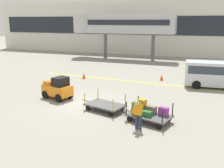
# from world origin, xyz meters

# --- Properties ---
(ground_plane) EXTENTS (120.00, 120.00, 0.00)m
(ground_plane) POSITION_xyz_m (0.00, 0.00, 0.00)
(ground_plane) COLOR gray
(apron_lead_line) EXTENTS (17.08, 1.20, 0.01)m
(apron_lead_line) POSITION_xyz_m (0.52, 7.11, 0.00)
(apron_lead_line) COLOR yellow
(apron_lead_line) RESTS_ON ground_plane
(terminal_building) EXTENTS (59.70, 2.51, 8.38)m
(terminal_building) POSITION_xyz_m (0.00, 25.98, 4.20)
(terminal_building) COLOR silver
(terminal_building) RESTS_ON ground_plane
(jet_bridge) EXTENTS (14.89, 3.00, 6.20)m
(jet_bridge) POSITION_xyz_m (-4.79, 19.99, 4.84)
(jet_bridge) COLOR #B7B7BC
(jet_bridge) RESTS_ON ground_plane
(baggage_tug) EXTENTS (2.31, 1.68, 1.58)m
(baggage_tug) POSITION_xyz_m (-2.26, 0.34, 0.75)
(baggage_tug) COLOR orange
(baggage_tug) RESTS_ON ground_plane
(baggage_cart_lead) EXTENTS (3.09, 1.94, 1.10)m
(baggage_cart_lead) POSITION_xyz_m (1.76, -0.72, 0.35)
(baggage_cart_lead) COLOR #4C4C4F
(baggage_cart_lead) RESTS_ON ground_plane
(baggage_cart_middle) EXTENTS (3.09, 1.94, 1.10)m
(baggage_cart_middle) POSITION_xyz_m (4.57, -1.42, 0.53)
(baggage_cart_middle) COLOR #4C4C4F
(baggage_cart_middle) RESTS_ON ground_plane
(baggage_handler) EXTENTS (0.49, 0.51, 1.56)m
(baggage_handler) POSITION_xyz_m (4.35, -2.68, 0.87)
(baggage_handler) COLOR #2D334C
(baggage_handler) RESTS_ON ground_plane
(shuttle_van) EXTENTS (4.95, 2.32, 2.10)m
(shuttle_van) POSITION_xyz_m (8.15, 7.54, 1.23)
(shuttle_van) COLOR silver
(shuttle_van) RESTS_ON ground_plane
(safety_cone_near) EXTENTS (0.36, 0.36, 0.55)m
(safety_cone_near) POSITION_xyz_m (3.64, 8.43, 0.28)
(safety_cone_near) COLOR #EA590F
(safety_cone_near) RESTS_ON ground_plane
(safety_cone_far) EXTENTS (0.36, 0.36, 0.55)m
(safety_cone_far) POSITION_xyz_m (-3.36, 6.50, 0.28)
(safety_cone_far) COLOR #EA590F
(safety_cone_far) RESTS_ON ground_plane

